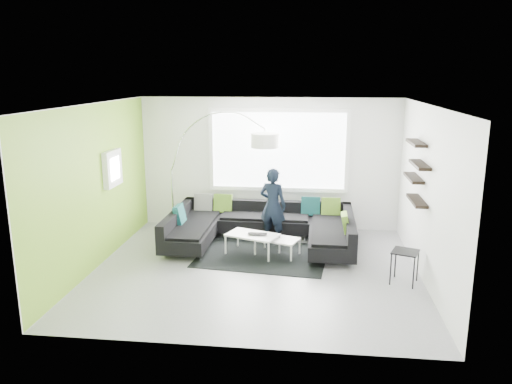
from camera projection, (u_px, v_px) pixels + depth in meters
ground at (256, 270)px, 8.55m from camera, size 5.50×5.50×0.00m
room_shell at (259, 164)px, 8.33m from camera, size 5.54×5.04×2.82m
sectional_sofa at (261, 229)px, 9.69m from camera, size 3.57×2.23×0.76m
rug at (263, 256)px, 9.20m from camera, size 2.49×1.93×0.01m
coffee_table at (265, 245)px, 9.22m from camera, size 1.36×1.06×0.39m
arc_lamp at (171, 170)px, 10.59m from camera, size 2.60×1.69×2.55m
side_table at (404, 267)px, 7.96m from camera, size 0.51×0.51×0.54m
person at (273, 205)px, 9.81m from camera, size 0.76×0.68×1.50m
laptop at (257, 235)px, 9.11m from camera, size 0.35×0.23×0.03m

